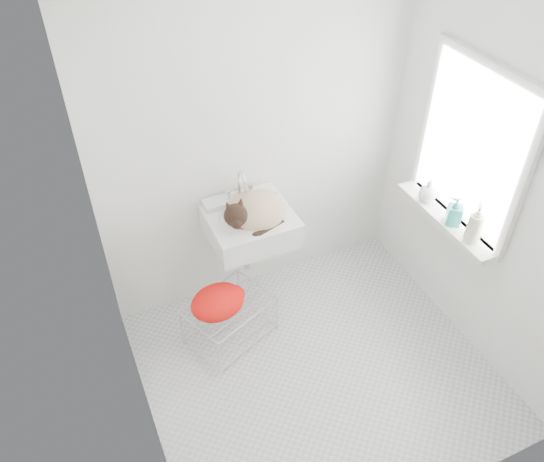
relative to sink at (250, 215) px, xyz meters
name	(u,v)px	position (x,y,z in m)	size (l,w,h in m)	color
floor	(317,370)	(0.16, -0.74, -0.85)	(2.20, 2.00, 0.02)	silver
back_wall	(256,139)	(0.16, 0.26, 0.40)	(2.20, 0.02, 2.50)	white
right_wall	(494,179)	(1.26, -0.74, 0.40)	(0.02, 2.00, 2.50)	white
left_wall	(121,289)	(-0.94, -0.74, 0.40)	(0.02, 2.00, 2.50)	white
window_glass	(473,148)	(1.24, -0.54, 0.50)	(0.01, 0.80, 1.00)	white
window_frame	(471,149)	(1.23, -0.54, 0.50)	(0.04, 0.90, 1.10)	white
windowsill	(445,219)	(1.17, -0.54, -0.02)	(0.16, 0.88, 0.04)	white
sink	(250,215)	(0.00, 0.00, 0.00)	(0.56, 0.49, 0.23)	white
faucet	(239,183)	(0.00, 0.18, 0.14)	(0.21, 0.14, 0.21)	silver
cat	(253,211)	(0.01, -0.02, 0.04)	(0.46, 0.38, 0.28)	tan
wire_rack	(230,321)	(-0.26, -0.22, -0.70)	(0.55, 0.38, 0.33)	silver
towel	(218,307)	(-0.35, -0.25, -0.49)	(0.38, 0.26, 0.15)	red
bottle_a	(470,240)	(1.16, -0.79, 0.00)	(0.09, 0.09, 0.23)	#F0E6C5
bottle_b	(452,223)	(1.16, -0.61, 0.00)	(0.09, 0.09, 0.20)	#208276
bottle_c	(426,200)	(1.16, -0.34, 0.00)	(0.12, 0.12, 0.16)	white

